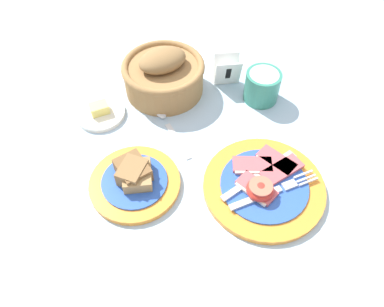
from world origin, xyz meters
name	(u,v)px	position (x,y,z in m)	size (l,w,h in m)	color
ground_plane	(232,192)	(0.00, 0.00, 0.00)	(3.00, 3.00, 0.00)	#A3BCD1
breakfast_plate	(264,185)	(0.06, 0.00, 0.01)	(0.23, 0.23, 0.04)	orange
bread_plate	(135,179)	(-0.18, 0.06, 0.02)	(0.18, 0.18, 0.05)	orange
sugar_cup	(262,86)	(0.13, 0.24, 0.04)	(0.08, 0.08, 0.07)	#337F6B
bread_basket	(164,74)	(-0.08, 0.31, 0.05)	(0.19, 0.19, 0.11)	olive
butter_dish	(100,112)	(-0.24, 0.26, 0.01)	(0.11, 0.11, 0.03)	silver
number_card	(227,71)	(0.07, 0.30, 0.04)	(0.06, 0.05, 0.07)	white
teaspoon_by_saucer	(163,116)	(-0.10, 0.22, 0.01)	(0.07, 0.19, 0.01)	silver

